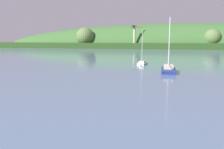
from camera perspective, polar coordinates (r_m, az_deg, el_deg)
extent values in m
cube|color=#27431B|center=(198.67, 9.79, 7.19)|extent=(436.16, 87.03, 4.73)
ellipsoid|color=#38602D|center=(213.56, 15.92, 6.45)|extent=(351.06, 90.44, 43.87)
sphere|color=#56703D|center=(204.14, -6.78, 9.50)|extent=(15.70, 15.70, 15.70)
sphere|color=#56703D|center=(193.20, 23.98, 8.56)|extent=(12.69, 12.69, 12.69)
cube|color=#4C4C51|center=(186.50, 5.61, 6.77)|extent=(5.39, 5.39, 2.00)
cylinder|color=#BCB293|center=(186.44, 5.65, 9.74)|extent=(1.73, 1.73, 17.33)
cylinder|color=#BCB293|center=(189.42, 6.55, 11.91)|extent=(7.37, 7.71, 0.95)
cube|color=#333338|center=(185.52, 5.29, 12.00)|extent=(2.83, 2.80, 2.08)
cube|color=white|center=(66.36, 7.63, 2.56)|extent=(3.03, 5.64, 1.01)
cone|color=white|center=(63.76, 7.14, 2.32)|extent=(2.19, 1.69, 1.97)
cube|color=navy|center=(66.34, 7.64, 2.77)|extent=(3.05, 5.64, 0.11)
cube|color=#BCB299|center=(66.16, 7.62, 3.22)|extent=(1.83, 2.63, 0.54)
cylinder|color=silver|center=(65.37, 7.60, 6.85)|extent=(0.14, 0.14, 8.96)
cylinder|color=silver|center=(66.97, 7.78, 3.64)|extent=(0.64, 2.78, 0.12)
cube|color=navy|center=(51.09, 13.99, 0.56)|extent=(3.46, 7.79, 1.58)
cone|color=navy|center=(54.87, 13.89, 1.11)|extent=(2.96, 2.09, 2.84)
cube|color=navy|center=(51.04, 14.01, 1.01)|extent=(3.49, 7.80, 0.17)
cube|color=#BCB299|center=(51.13, 14.04, 1.95)|extent=(2.23, 3.55, 0.86)
cylinder|color=silver|center=(51.57, 14.22, 7.71)|extent=(0.21, 0.21, 11.11)
cylinder|color=silver|center=(49.84, 14.10, 2.45)|extent=(0.43, 4.00, 0.17)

